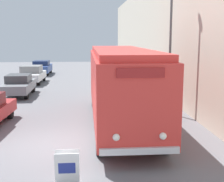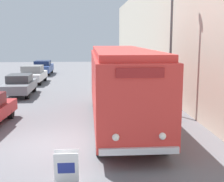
{
  "view_description": "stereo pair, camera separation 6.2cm",
  "coord_description": "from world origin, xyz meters",
  "px_view_note": "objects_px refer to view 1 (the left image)",
  "views": [
    {
      "loc": [
        1.28,
        -11.17,
        3.93
      ],
      "look_at": [
        2.21,
        0.06,
        1.99
      ],
      "focal_mm": 50.0,
      "sensor_mm": 36.0,
      "label": 1
    },
    {
      "loc": [
        1.34,
        -11.18,
        3.93
      ],
      "look_at": [
        2.21,
        0.06,
        1.99
      ],
      "focal_mm": 50.0,
      "sensor_mm": 36.0,
      "label": 2
    }
  ],
  "objects_px": {
    "sign_board": "(67,168)",
    "parked_car_mid": "(19,85)",
    "parked_car_far": "(31,74)",
    "parked_car_distant": "(41,67)",
    "vintage_bus": "(121,82)",
    "streetlamp": "(171,27)"
  },
  "relations": [
    {
      "from": "parked_car_far",
      "to": "parked_car_distant",
      "type": "bearing_deg",
      "value": 92.26
    },
    {
      "from": "vintage_bus",
      "to": "parked_car_mid",
      "type": "height_order",
      "value": "vintage_bus"
    },
    {
      "from": "sign_board",
      "to": "parked_car_mid",
      "type": "height_order",
      "value": "parked_car_mid"
    },
    {
      "from": "sign_board",
      "to": "vintage_bus",
      "type": "bearing_deg",
      "value": 70.09
    },
    {
      "from": "vintage_bus",
      "to": "sign_board",
      "type": "relative_size",
      "value": 11.35
    },
    {
      "from": "sign_board",
      "to": "parked_car_distant",
      "type": "xyz_separation_m",
      "value": [
        -4.25,
        25.83,
        0.3
      ]
    },
    {
      "from": "vintage_bus",
      "to": "parked_car_far",
      "type": "height_order",
      "value": "vintage_bus"
    },
    {
      "from": "sign_board",
      "to": "streetlamp",
      "type": "xyz_separation_m",
      "value": [
        4.79,
        7.54,
        4.0
      ]
    },
    {
      "from": "sign_board",
      "to": "streetlamp",
      "type": "relative_size",
      "value": 0.13
    },
    {
      "from": "parked_car_far",
      "to": "vintage_bus",
      "type": "bearing_deg",
      "value": -63.36
    },
    {
      "from": "streetlamp",
      "to": "vintage_bus",
      "type": "bearing_deg",
      "value": -146.7
    },
    {
      "from": "parked_car_mid",
      "to": "parked_car_far",
      "type": "relative_size",
      "value": 0.97
    },
    {
      "from": "streetlamp",
      "to": "parked_car_distant",
      "type": "distance_m",
      "value": 20.74
    },
    {
      "from": "sign_board",
      "to": "streetlamp",
      "type": "distance_m",
      "value": 9.79
    },
    {
      "from": "sign_board",
      "to": "parked_car_distant",
      "type": "bearing_deg",
      "value": 99.34
    },
    {
      "from": "parked_car_far",
      "to": "sign_board",
      "type": "bearing_deg",
      "value": -75.98
    },
    {
      "from": "sign_board",
      "to": "parked_car_distant",
      "type": "height_order",
      "value": "parked_car_distant"
    },
    {
      "from": "parked_car_far",
      "to": "parked_car_distant",
      "type": "xyz_separation_m",
      "value": [
        -0.06,
        6.53,
        -0.03
      ]
    },
    {
      "from": "streetlamp",
      "to": "parked_car_mid",
      "type": "bearing_deg",
      "value": 146.47
    },
    {
      "from": "parked_car_mid",
      "to": "parked_car_far",
      "type": "height_order",
      "value": "parked_car_far"
    },
    {
      "from": "parked_car_far",
      "to": "parked_car_distant",
      "type": "height_order",
      "value": "parked_car_far"
    },
    {
      "from": "streetlamp",
      "to": "parked_car_mid",
      "type": "xyz_separation_m",
      "value": [
        -8.85,
        5.86,
        -3.7
      ]
    }
  ]
}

